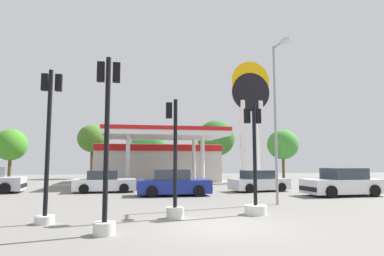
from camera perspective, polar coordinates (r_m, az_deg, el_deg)
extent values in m
plane|color=slate|center=(10.79, 4.69, -16.31)|extent=(90.00, 90.00, 0.00)
cube|color=beige|center=(34.25, -5.94, -6.01)|extent=(12.05, 5.35, 3.65)
cube|color=red|center=(31.56, -5.51, -3.36)|extent=(12.05, 0.12, 0.60)
cube|color=white|center=(28.02, -4.84, -1.27)|extent=(9.71, 6.74, 0.35)
cube|color=red|center=(28.05, -4.83, -0.61)|extent=(9.81, 6.84, 0.30)
cylinder|color=silver|center=(25.94, -10.91, -5.63)|extent=(0.32, 0.32, 4.00)
cylinder|color=silver|center=(26.56, 1.82, -5.73)|extent=(0.32, 0.32, 4.00)
cylinder|color=silver|center=(29.65, -10.87, -5.64)|extent=(0.32, 0.32, 4.00)
cylinder|color=silver|center=(30.19, 0.31, -5.74)|extent=(0.32, 0.32, 4.00)
cube|color=#4C4C51|center=(27.97, -4.90, -8.68)|extent=(0.90, 0.60, 1.10)
cube|color=white|center=(31.76, 8.63, -2.25)|extent=(0.40, 0.56, 7.79)
cube|color=white|center=(32.39, 11.63, -2.26)|extent=(0.40, 0.56, 7.79)
cylinder|color=black|center=(32.70, 10.00, 6.05)|extent=(3.72, 0.22, 3.72)
cylinder|color=#F2B20C|center=(32.96, 9.95, 7.94)|extent=(3.72, 0.22, 3.72)
cube|color=white|center=(32.87, 9.94, 6.98)|extent=(3.42, 0.08, 0.67)
cylinder|color=black|center=(20.99, 0.24, -10.30)|extent=(0.65, 0.23, 0.65)
cylinder|color=black|center=(19.29, 1.14, -10.69)|extent=(0.65, 0.23, 0.65)
cylinder|color=black|center=(20.70, -7.08, -10.31)|extent=(0.65, 0.23, 0.65)
cylinder|color=black|center=(18.97, -6.84, -10.74)|extent=(0.65, 0.23, 0.65)
cube|color=navy|center=(19.93, -3.11, -9.92)|extent=(4.28, 1.85, 0.77)
cube|color=#2D3842|center=(19.87, -3.54, -8.00)|extent=(2.05, 1.61, 0.65)
cube|color=black|center=(20.28, 2.84, -10.16)|extent=(0.15, 1.69, 0.24)
cylinder|color=black|center=(25.55, -28.29, -8.75)|extent=(0.71, 0.29, 0.70)
cylinder|color=black|center=(23.73, -29.33, -8.98)|extent=(0.71, 0.29, 0.70)
cube|color=black|center=(24.45, -26.88, -8.73)|extent=(0.27, 1.82, 0.26)
cylinder|color=black|center=(20.07, 22.64, -10.01)|extent=(0.69, 0.26, 0.68)
cylinder|color=black|center=(21.59, 19.79, -9.79)|extent=(0.69, 0.26, 0.68)
cylinder|color=black|center=(21.78, 28.68, -9.38)|extent=(0.69, 0.26, 0.68)
cylinder|color=black|center=(23.19, 25.66, -9.26)|extent=(0.69, 0.26, 0.68)
cube|color=silver|center=(21.61, 24.24, -9.03)|extent=(4.55, 2.05, 0.81)
cube|color=#2D3842|center=(21.67, 24.50, -7.14)|extent=(2.19, 1.74, 0.68)
cube|color=black|center=(20.38, 19.24, -9.76)|extent=(0.20, 1.79, 0.26)
cylinder|color=black|center=(24.47, 12.86, -9.57)|extent=(0.62, 0.30, 0.60)
cylinder|color=black|center=(23.14, 15.05, -9.74)|extent=(0.62, 0.30, 0.60)
cylinder|color=black|center=(23.24, 7.77, -9.87)|extent=(0.62, 0.30, 0.60)
cylinder|color=black|center=(21.84, 9.77, -10.11)|extent=(0.62, 0.30, 0.60)
cube|color=silver|center=(23.13, 11.39, -9.35)|extent=(4.13, 2.27, 0.71)
cube|color=#2D3842|center=(23.03, 11.06, -7.84)|extent=(2.08, 1.75, 0.60)
cube|color=black|center=(24.19, 15.32, -9.34)|extent=(0.37, 1.55, 0.22)
cylinder|color=black|center=(23.54, -11.57, -9.75)|extent=(0.60, 0.22, 0.60)
cylinder|color=black|center=(21.93, -11.53, -10.05)|extent=(0.60, 0.22, 0.60)
cylinder|color=black|center=(23.63, -17.57, -9.58)|extent=(0.60, 0.22, 0.60)
cylinder|color=black|center=(22.04, -17.97, -9.87)|extent=(0.60, 0.22, 0.60)
cube|color=silver|center=(22.74, -14.65, -9.33)|extent=(3.97, 1.75, 0.71)
cube|color=#2D3842|center=(22.71, -14.97, -7.77)|extent=(1.91, 1.51, 0.60)
cube|color=black|center=(22.75, -9.73, -9.69)|extent=(0.16, 1.57, 0.22)
cylinder|color=silver|center=(12.01, -23.84, -14.15)|extent=(0.60, 0.60, 0.25)
cylinder|color=black|center=(11.89, -23.35, -2.10)|extent=(0.14, 0.14, 4.77)
cube|color=black|center=(12.37, -23.81, 7.16)|extent=(0.21, 0.20, 0.57)
sphere|color=red|center=(12.52, -23.65, 7.84)|extent=(0.15, 0.15, 0.15)
sphere|color=#D89E0C|center=(12.48, -23.68, 7.04)|extent=(0.15, 0.15, 0.15)
sphere|color=green|center=(12.45, -23.72, 6.23)|extent=(0.15, 0.15, 0.15)
cube|color=black|center=(12.27, -21.80, 7.18)|extent=(0.21, 0.20, 0.57)
sphere|color=red|center=(12.43, -21.66, 7.86)|extent=(0.15, 0.15, 0.15)
sphere|color=#D89E0C|center=(12.39, -21.69, 7.05)|extent=(0.15, 0.15, 0.15)
sphere|color=green|center=(12.35, -21.72, 6.24)|extent=(0.15, 0.15, 0.15)
cylinder|color=silver|center=(13.15, 10.82, -13.56)|extent=(0.82, 0.82, 0.34)
cylinder|color=black|center=(13.03, 10.65, -4.50)|extent=(0.14, 0.14, 3.80)
cube|color=black|center=(13.22, 9.38, 2.06)|extent=(0.21, 0.20, 0.57)
sphere|color=red|center=(13.36, 9.19, 2.75)|extent=(0.15, 0.15, 0.15)
sphere|color=#D89E0C|center=(13.33, 9.20, 1.99)|extent=(0.15, 0.15, 0.15)
sphere|color=green|center=(13.31, 9.22, 1.22)|extent=(0.15, 0.15, 0.15)
cube|color=black|center=(13.37, 11.16, 2.00)|extent=(0.21, 0.20, 0.57)
sphere|color=red|center=(13.51, 10.95, 2.69)|extent=(0.15, 0.15, 0.15)
sphere|color=#D89E0C|center=(13.49, 10.96, 1.93)|extent=(0.15, 0.15, 0.15)
sphere|color=green|center=(13.46, 10.98, 1.17)|extent=(0.15, 0.15, 0.15)
cylinder|color=silver|center=(9.73, -14.74, -16.27)|extent=(0.60, 0.60, 0.34)
cylinder|color=black|center=(9.58, -14.36, -1.63)|extent=(0.14, 0.14, 4.59)
cube|color=black|center=(10.07, -15.29, 9.22)|extent=(0.21, 0.20, 0.57)
sphere|color=red|center=(10.24, -15.20, 10.02)|extent=(0.15, 0.15, 0.15)
sphere|color=#D89E0C|center=(10.19, -15.23, 9.05)|extent=(0.15, 0.15, 0.15)
sphere|color=green|center=(10.15, -15.26, 8.06)|extent=(0.15, 0.15, 0.15)
cube|color=black|center=(10.04, -12.75, 9.20)|extent=(0.21, 0.20, 0.57)
sphere|color=red|center=(10.21, -12.70, 10.00)|extent=(0.15, 0.15, 0.15)
sphere|color=#D89E0C|center=(10.16, -12.73, 9.02)|extent=(0.15, 0.15, 0.15)
sphere|color=green|center=(10.12, -12.75, 8.04)|extent=(0.15, 0.15, 0.15)
cylinder|color=silver|center=(12.08, -2.91, -14.27)|extent=(0.61, 0.61, 0.38)
cylinder|color=black|center=(11.95, -2.86, -4.20)|extent=(0.14, 0.14, 3.84)
cube|color=black|center=(12.22, -3.95, 3.01)|extent=(0.21, 0.20, 0.57)
sphere|color=red|center=(12.37, -4.01, 3.74)|extent=(0.15, 0.15, 0.15)
sphere|color=#D89E0C|center=(12.34, -4.02, 2.92)|extent=(0.15, 0.15, 0.15)
sphere|color=green|center=(12.32, -4.02, 2.09)|extent=(0.15, 0.15, 0.15)
cylinder|color=brown|center=(41.75, -28.70, -6.04)|extent=(0.34, 0.34, 2.54)
ellipsoid|color=#3D8523|center=(41.78, -28.53, -2.53)|extent=(3.45, 3.45, 3.45)
cylinder|color=brown|center=(41.51, -16.77, -5.88)|extent=(0.32, 0.32, 3.45)
ellipsoid|color=#426D23|center=(41.60, -16.65, -1.71)|extent=(3.47, 3.47, 3.26)
cylinder|color=brown|center=(40.16, -7.47, -6.76)|extent=(0.35, 0.35, 2.51)
ellipsoid|color=#378C3B|center=(40.20, -7.42, -2.77)|extent=(4.12, 4.12, 4.47)
cylinder|color=brown|center=(42.27, 4.12, -6.31)|extent=(0.33, 0.33, 3.15)
ellipsoid|color=#316829|center=(42.38, 4.09, -1.77)|extent=(4.74, 4.74, 4.52)
cylinder|color=brown|center=(42.85, 15.33, -6.44)|extent=(0.33, 0.33, 2.66)
ellipsoid|color=#3E8B34|center=(42.90, 15.23, -2.74)|extent=(3.84, 3.84, 3.66)
cylinder|color=gray|center=(16.38, 14.06, 0.75)|extent=(0.12, 0.12, 7.58)
cylinder|color=gray|center=(16.67, 14.62, 13.68)|extent=(0.09, 1.20, 0.09)
cube|color=beige|center=(16.15, 15.55, 14.17)|extent=(0.24, 0.44, 0.16)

